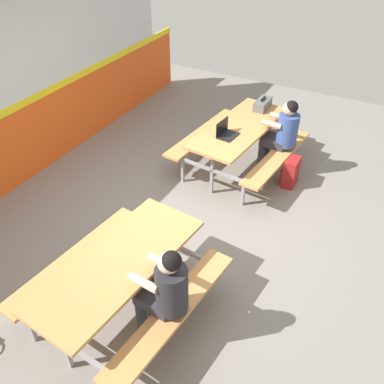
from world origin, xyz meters
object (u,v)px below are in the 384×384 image
at_px(student_nearer, 165,289).
at_px(student_further, 282,131).
at_px(backpack_dark, 290,172).
at_px(toolbox_grey, 263,104).
at_px(picnic_table_left, 120,273).
at_px(laptop_dark, 226,132).
at_px(picnic_table_right, 239,136).

xyz_separation_m(student_nearer, student_further, (3.33, 0.02, 0.00)).
bearing_deg(backpack_dark, toolbox_grey, 46.22).
height_order(picnic_table_left, student_further, student_further).
bearing_deg(student_nearer, student_further, 0.26).
height_order(laptop_dark, toolbox_grey, laptop_dark).
distance_m(picnic_table_left, laptop_dark, 2.74).
bearing_deg(backpack_dark, laptop_dark, 109.06).
xyz_separation_m(picnic_table_left, toolbox_grey, (3.80, -0.03, 0.24)).
bearing_deg(picnic_table_left, student_nearer, -94.97).
bearing_deg(laptop_dark, picnic_table_left, -177.65).
height_order(student_nearer, student_further, same).
bearing_deg(laptop_dark, backpack_dark, -70.94).
xyz_separation_m(picnic_table_left, student_nearer, (-0.05, -0.55, 0.13)).
distance_m(picnic_table_left, student_nearer, 0.57).
xyz_separation_m(student_further, backpack_dark, (-0.24, -0.27, -0.49)).
bearing_deg(student_further, backpack_dark, -131.32).
relative_size(student_further, laptop_dark, 3.55).
bearing_deg(student_further, laptop_dark, 130.66).
relative_size(picnic_table_right, student_nearer, 1.63).
relative_size(laptop_dark, toolbox_grey, 0.85).
height_order(picnic_table_right, backpack_dark, picnic_table_right).
bearing_deg(laptop_dark, student_further, -49.34).
height_order(picnic_table_right, student_nearer, student_nearer).
xyz_separation_m(picnic_table_right, toolbox_grey, (0.72, -0.07, 0.24)).
bearing_deg(student_further, toolbox_grey, 44.97).
relative_size(picnic_table_left, picnic_table_right, 1.00).
distance_m(laptop_dark, backpack_dark, 1.13).
relative_size(student_nearer, toolbox_grey, 3.02).
xyz_separation_m(picnic_table_right, student_further, (0.21, -0.58, 0.13)).
xyz_separation_m(toolbox_grey, backpack_dark, (-0.75, -0.78, -0.60)).
relative_size(picnic_table_left, laptop_dark, 5.78).
bearing_deg(backpack_dark, student_further, 48.68).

